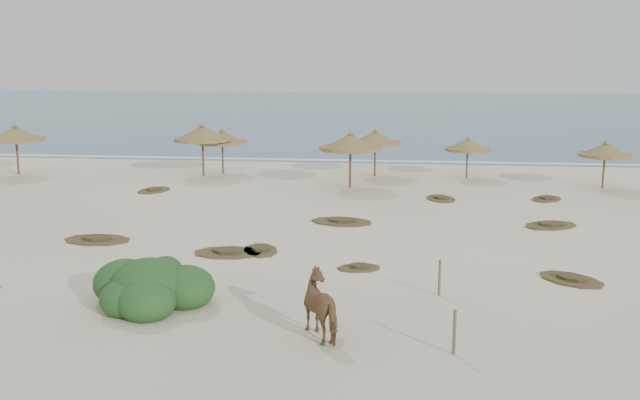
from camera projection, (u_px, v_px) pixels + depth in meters
The scene contains 24 objects.
ground at pixel (247, 276), 22.19m from camera, with size 160.00×160.00×0.00m, color #F1E5C6.
ocean at pixel (368, 109), 95.27m from camera, with size 200.00×100.00×0.01m, color #275477.
foam_line at pixel (331, 160), 47.52m from camera, with size 70.00×0.60×0.01m, color white.
palapa_0 at pixel (16, 135), 41.27m from camera, with size 3.29×3.29×3.01m.
palapa_1 at pixel (202, 134), 40.89m from camera, with size 3.84×3.84×3.09m.
palapa_2 at pixel (222, 138), 41.66m from camera, with size 3.71×3.71×2.71m.
palapa_3 at pixel (350, 143), 37.07m from camera, with size 3.54×3.54×3.03m.
palapa_4 at pixel (375, 139), 40.73m from camera, with size 3.77×3.77×2.80m.
palapa_5 at pixel (468, 145), 40.08m from camera, with size 2.72×2.72×2.41m.
palapa_6 at pixel (605, 151), 36.90m from camera, with size 2.75×2.75×2.55m.
horse at pixel (325, 306), 17.24m from camera, with size 0.84×1.85×1.57m, color #8C5F3F.
fence_post_near at pixel (454, 332), 16.23m from camera, with size 0.08×0.08×1.07m, color #625949.
fence_post_far at pixel (440, 278), 20.30m from camera, with size 0.08×0.08×1.06m, color #625949.
bush at pixel (150, 288), 19.44m from camera, with size 3.46×3.05×1.55m.
scrub_1 at pixel (97, 239), 26.53m from camera, with size 2.70×1.89×0.16m.
scrub_2 at pixel (260, 250), 25.07m from camera, with size 1.69×2.13×0.16m.
scrub_3 at pixel (342, 221), 29.48m from camera, with size 2.86×2.13×0.16m.
scrub_4 at pixel (571, 279), 21.75m from camera, with size 2.44×2.41×0.16m.
scrub_5 at pixel (550, 225), 28.82m from camera, with size 2.74×2.42×0.16m.
scrub_6 at pixel (154, 190), 36.51m from camera, with size 1.88×2.42×0.16m.
scrub_7 at pixel (441, 198), 34.34m from camera, with size 1.79×2.30×0.16m.
scrub_9 at pixel (229, 252), 24.78m from camera, with size 2.60×1.80×0.16m.
scrub_10 at pixel (547, 199), 34.27m from camera, with size 2.06×2.31×0.16m.
scrub_12 at pixel (359, 267), 22.96m from camera, with size 1.63×1.28×0.16m.
Camera 1 is at (4.70, -20.90, 6.66)m, focal length 40.00 mm.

